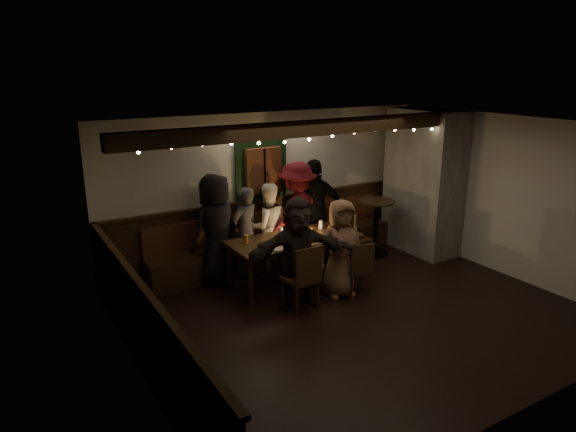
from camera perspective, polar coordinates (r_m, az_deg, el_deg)
room at (r=8.64m, az=7.71°, el=1.07°), size 6.02×5.01×2.62m
dining_table at (r=8.06m, az=0.73°, el=-2.87°), size 2.08×0.89×0.90m
chair_near_left at (r=7.17m, az=1.79°, el=-6.54°), size 0.46×0.46×0.97m
chair_near_right at (r=7.76m, az=7.94°, el=-5.49°), size 0.44×0.44×0.83m
chair_end at (r=8.82m, az=7.05°, el=-2.13°), size 0.49×0.49×0.98m
high_top at (r=9.40m, az=9.73°, el=-0.49°), size 0.64×0.64×1.02m
person_a at (r=8.09m, az=-8.01°, el=-1.47°), size 0.98×0.77×1.76m
person_b at (r=8.37m, az=-4.78°, el=-1.74°), size 0.62×0.50×1.48m
person_c at (r=8.61m, az=-2.28°, el=-1.16°), size 0.80×0.66×1.48m
person_d at (r=8.72m, az=0.98°, el=0.18°), size 1.31×0.99×1.81m
person_e at (r=8.95m, az=3.01°, el=0.60°), size 1.14×0.73×1.81m
person_f at (r=7.26m, az=1.17°, el=-4.06°), size 1.57×0.88×1.61m
person_g at (r=7.63m, az=5.86°, el=-3.58°), size 0.80×0.59×1.49m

